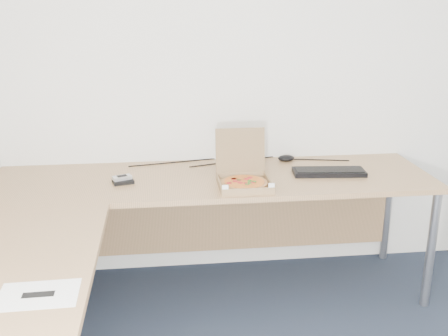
{
  "coord_description": "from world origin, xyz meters",
  "views": [
    {
      "loc": [
        -0.77,
        -1.46,
        1.69
      ],
      "look_at": [
        -0.45,
        1.28,
        0.82
      ],
      "focal_mm": 42.74,
      "sensor_mm": 36.0,
      "label": 1
    }
  ],
  "objects": [
    {
      "name": "room_shell",
      "position": [
        0.0,
        0.0,
        1.25
      ],
      "size": [
        3.5,
        3.5,
        2.5
      ],
      "primitive_type": null,
      "color": "white",
      "rests_on": "ground"
    },
    {
      "name": "desk",
      "position": [
        -0.82,
        0.97,
        0.7
      ],
      "size": [
        2.5,
        2.2,
        0.73
      ],
      "color": "#AA8053",
      "rests_on": "ground"
    },
    {
      "name": "pizza_box",
      "position": [
        -0.35,
        1.23,
        0.76
      ],
      "size": [
        0.28,
        0.32,
        0.28
      ],
      "rotation": [
        0.0,
        0.0,
        0.0
      ],
      "color": "olive",
      "rests_on": "desk"
    },
    {
      "name": "drinking_glass",
      "position": [
        -0.34,
        1.51,
        0.79
      ],
      "size": [
        0.07,
        0.07,
        0.13
      ],
      "primitive_type": "cylinder",
      "color": "white",
      "rests_on": "desk"
    },
    {
      "name": "keyboard",
      "position": [
        0.17,
        1.37,
        0.74
      ],
      "size": [
        0.42,
        0.18,
        0.03
      ],
      "primitive_type": "cube",
      "rotation": [
        0.0,
        0.0,
        -0.09
      ],
      "color": "black",
      "rests_on": "desk"
    },
    {
      "name": "mouse",
      "position": [
        -0.01,
        1.66,
        0.75
      ],
      "size": [
        0.12,
        0.1,
        0.04
      ],
      "primitive_type": "ellipsoid",
      "rotation": [
        0.0,
        0.0,
        0.36
      ],
      "color": "black",
      "rests_on": "desk"
    },
    {
      "name": "wallet",
      "position": [
        -1.0,
        1.36,
        0.74
      ],
      "size": [
        0.13,
        0.12,
        0.02
      ],
      "primitive_type": "cube",
      "rotation": [
        0.0,
        0.0,
        0.25
      ],
      "color": "black",
      "rests_on": "desk"
    },
    {
      "name": "phone",
      "position": [
        -1.01,
        1.37,
        0.76
      ],
      "size": [
        0.11,
        0.09,
        0.02
      ],
      "primitive_type": "cube",
      "rotation": [
        0.0,
        0.0,
        0.39
      ],
      "color": "#B2B5BA",
      "rests_on": "wallet"
    },
    {
      "name": "paper_sheet",
      "position": [
        -1.22,
        0.21,
        0.73
      ],
      "size": [
        0.28,
        0.2,
        0.0
      ],
      "primitive_type": "cube",
      "rotation": [
        0.0,
        0.0,
        0.02
      ],
      "color": "white",
      "rests_on": "desk"
    },
    {
      "name": "dome_speaker",
      "position": [
        -0.22,
        1.64,
        0.77
      ],
      "size": [
        0.1,
        0.1,
        0.09
      ],
      "primitive_type": "ellipsoid",
      "color": "black",
      "rests_on": "desk"
    },
    {
      "name": "cable_bundle",
      "position": [
        -0.33,
        1.68,
        0.73
      ],
      "size": [
        0.66,
        0.14,
        0.01
      ],
      "primitive_type": null,
      "rotation": [
        0.0,
        0.0,
        0.14
      ],
      "color": "black",
      "rests_on": "desk"
    }
  ]
}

